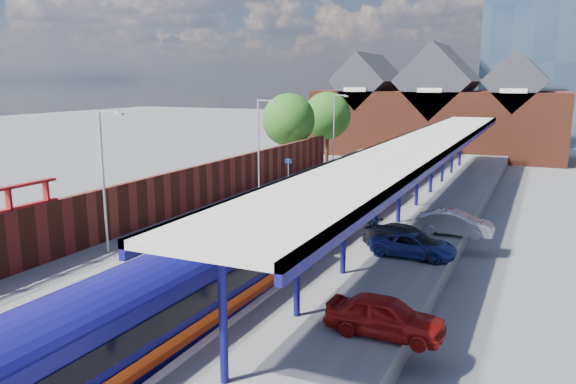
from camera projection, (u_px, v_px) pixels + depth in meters
name	position (u px, v px, depth m)	size (l,w,h in m)	color
ground	(373.00, 195.00, 46.51)	(240.00, 240.00, 0.00)	#5B5B5E
ballast_bed	(331.00, 221.00, 37.60)	(6.00, 76.00, 0.06)	#473D33
rails	(331.00, 220.00, 37.59)	(4.51, 76.00, 0.14)	slate
left_platform	(258.00, 207.00, 39.77)	(5.00, 76.00, 1.00)	#565659
right_platform	(421.00, 224.00, 35.05)	(6.00, 76.00, 1.00)	#565659
coping_left	(288.00, 203.00, 38.70)	(0.30, 76.00, 0.05)	silver
coping_right	(377.00, 211.00, 36.11)	(0.30, 76.00, 0.05)	silver
yellow_line	(281.00, 202.00, 38.95)	(0.14, 76.00, 0.01)	yellow
train	(375.00, 180.00, 41.10)	(3.15, 65.95, 3.45)	#0F0D5D
canopy	(423.00, 145.00, 36.06)	(4.50, 52.00, 4.48)	#110E57
lamp_post_b	(105.00, 173.00, 26.78)	(1.48, 0.18, 7.00)	#A5A8AA
lamp_post_c	(260.00, 141.00, 41.03)	(1.48, 0.18, 7.00)	#A5A8AA
lamp_post_d	(335.00, 125.00, 55.27)	(1.48, 0.18, 7.00)	#A5A8AA
platform_sign	(288.00, 169.00, 42.70)	(0.55, 0.08, 2.50)	#A5A8AA
brick_wall	(172.00, 193.00, 34.70)	(0.35, 50.00, 3.86)	#592517
station_building	(438.00, 112.00, 70.38)	(30.00, 12.12, 13.78)	#592517
glass_tower	(538.00, 5.00, 82.97)	(14.20, 14.20, 40.30)	slate
tree_near	(290.00, 121.00, 54.97)	(5.20, 5.20, 8.10)	#382314
tree_far	(328.00, 117.00, 61.69)	(5.20, 5.20, 8.10)	#382314
parked_car_red	(385.00, 316.00, 18.54)	(1.60, 3.97, 1.35)	maroon
parked_car_silver	(455.00, 223.00, 30.59)	(1.42, 4.08, 1.34)	#AAAAAF
parked_car_dark	(406.00, 240.00, 27.50)	(1.83, 4.51, 1.31)	black
parked_car_blue	(413.00, 245.00, 26.92)	(1.89, 4.10, 1.14)	navy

